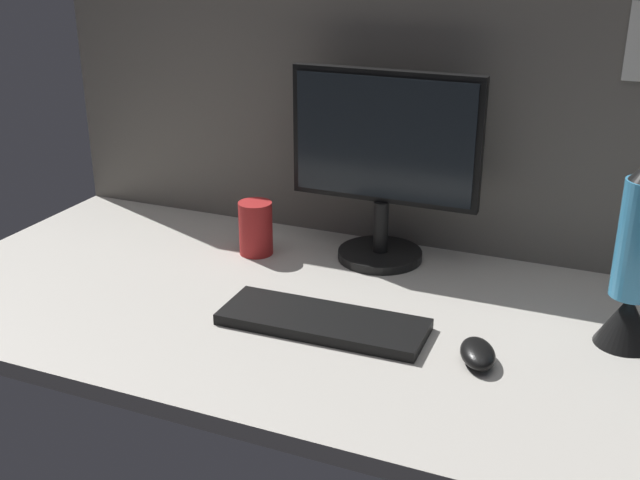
% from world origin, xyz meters
% --- Properties ---
extents(ground_plane, '(1.80, 0.80, 0.03)m').
position_xyz_m(ground_plane, '(0.00, 0.00, -0.01)').
color(ground_plane, beige).
extents(cubicle_wall_back, '(1.80, 0.06, 0.64)m').
position_xyz_m(cubicle_wall_back, '(0.00, 0.37, 0.32)').
color(cubicle_wall_back, slate).
rests_on(cubicle_wall_back, ground_plane).
extents(monitor, '(0.40, 0.18, 0.40)m').
position_xyz_m(monitor, '(-0.07, 0.25, 0.22)').
color(monitor, black).
rests_on(monitor, ground_plane).
extents(keyboard, '(0.37, 0.14, 0.02)m').
position_xyz_m(keyboard, '(-0.07, -0.09, 0.01)').
color(keyboard, black).
rests_on(keyboard, ground_plane).
extents(mouse, '(0.09, 0.11, 0.03)m').
position_xyz_m(mouse, '(0.21, -0.10, 0.02)').
color(mouse, black).
rests_on(mouse, ground_plane).
extents(mug_red_plastic, '(0.07, 0.07, 0.12)m').
position_xyz_m(mug_red_plastic, '(-0.33, 0.17, 0.06)').
color(mug_red_plastic, red).
rests_on(mug_red_plastic, ground_plane).
extents(lava_lamp, '(0.10, 0.10, 0.33)m').
position_xyz_m(lava_lamp, '(0.43, 0.06, 0.14)').
color(lava_lamp, black).
rests_on(lava_lamp, ground_plane).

